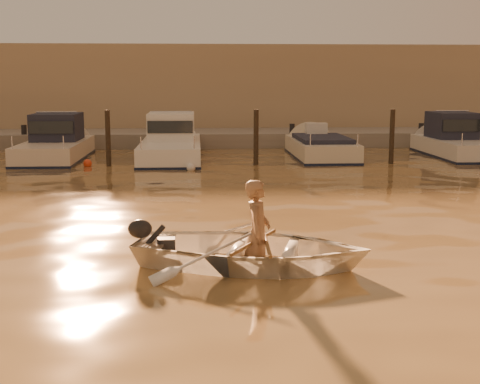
{
  "coord_description": "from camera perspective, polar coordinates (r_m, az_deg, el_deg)",
  "views": [
    {
      "loc": [
        -2.34,
        -10.23,
        3.09
      ],
      "look_at": [
        -1.45,
        3.52,
        0.75
      ],
      "focal_mm": 50.0,
      "sensor_mm": 36.0,
      "label": 1
    }
  ],
  "objects": [
    {
      "name": "oar_starboard",
      "position": [
        11.1,
        1.26,
        -4.28
      ],
      "size": [
        0.94,
        1.93,
        0.13
      ],
      "primitive_type": "cylinder",
      "rotation": [
        1.54,
        0.0,
        -0.43
      ],
      "color": "brown",
      "rests_on": "dinghy"
    },
    {
      "name": "oar_port",
      "position": [
        11.07,
        2.28,
        -4.32
      ],
      "size": [
        0.16,
        2.1,
        0.13
      ],
      "primitive_type": "cylinder",
      "rotation": [
        1.54,
        0.0,
        -0.05
      ],
      "color": "brown",
      "rests_on": "dinghy"
    },
    {
      "name": "piling_1",
      "position": [
        24.33,
        -11.19,
        4.29
      ],
      "size": [
        0.18,
        0.18,
        2.2
      ],
      "primitive_type": "cylinder",
      "color": "#2D2319",
      "rests_on": "ground_plane"
    },
    {
      "name": "fender_b",
      "position": [
        24.54,
        -12.88,
        2.39
      ],
      "size": [
        0.3,
        0.3,
        0.3
      ],
      "primitive_type": "sphere",
      "color": "red",
      "rests_on": "ground_plane"
    },
    {
      "name": "moored_boat_1",
      "position": [
        26.91,
        -15.53,
        4.03
      ],
      "size": [
        2.19,
        6.54,
        1.75
      ],
      "primitive_type": null,
      "color": "beige",
      "rests_on": "ground_plane"
    },
    {
      "name": "ground_plane",
      "position": [
        10.94,
        8.86,
        -6.89
      ],
      "size": [
        160.0,
        160.0,
        0.0
      ],
      "primitive_type": "plane",
      "color": "brown",
      "rests_on": "ground"
    },
    {
      "name": "quay",
      "position": [
        31.95,
        0.51,
        4.35
      ],
      "size": [
        52.0,
        4.0,
        1.0
      ],
      "primitive_type": "cube",
      "color": "gray",
      "rests_on": "ground_plane"
    },
    {
      "name": "piling_3",
      "position": [
        25.16,
        12.83,
        4.4
      ],
      "size": [
        0.18,
        0.18,
        2.2
      ],
      "primitive_type": "cylinder",
      "color": "#2D2319",
      "rests_on": "ground_plane"
    },
    {
      "name": "moored_boat_3",
      "position": [
        26.84,
        6.89,
        3.44
      ],
      "size": [
        2.15,
        6.17,
        0.95
      ],
      "primitive_type": null,
      "color": "beige",
      "rests_on": "ground_plane"
    },
    {
      "name": "outboard_motor",
      "position": [
        11.5,
        -6.4,
        -4.57
      ],
      "size": [
        0.97,
        0.62,
        0.7
      ],
      "primitive_type": null,
      "rotation": [
        0.0,
        0.0,
        -0.26
      ],
      "color": "black",
      "rests_on": "dinghy"
    },
    {
      "name": "person",
      "position": [
        11.06,
        1.52,
        -3.48
      ],
      "size": [
        0.57,
        0.73,
        1.76
      ],
      "primitive_type": "imported",
      "rotation": [
        0.0,
        0.0,
        1.31
      ],
      "color": "#8D6646",
      "rests_on": "dinghy"
    },
    {
      "name": "dinghy",
      "position": [
        11.15,
        1.0,
        -4.94
      ],
      "size": [
        4.49,
        3.7,
        0.81
      ],
      "primitive_type": "imported",
      "rotation": [
        0.0,
        0.0,
        1.31
      ],
      "color": "white",
      "rests_on": "ground_plane"
    },
    {
      "name": "piling_2",
      "position": [
        24.22,
        1.38,
        4.45
      ],
      "size": [
        0.18,
        0.18,
        2.2
      ],
      "primitive_type": "cylinder",
      "color": "#2D2319",
      "rests_on": "ground_plane"
    },
    {
      "name": "waterfront_building",
      "position": [
        37.31,
        -0.12,
        8.57
      ],
      "size": [
        46.0,
        7.0,
        4.8
      ],
      "primitive_type": "cube",
      "color": "#9E8466",
      "rests_on": "quay"
    },
    {
      "name": "fender_d",
      "position": [
        24.8,
        7.15,
        2.64
      ],
      "size": [
        0.3,
        0.3,
        0.3
      ],
      "primitive_type": "sphere",
      "color": "#D14418",
      "rests_on": "ground_plane"
    },
    {
      "name": "moored_boat_2",
      "position": [
        26.36,
        -5.9,
        4.22
      ],
      "size": [
        2.27,
        7.6,
        1.75
      ],
      "primitive_type": null,
      "color": "white",
      "rests_on": "ground_plane"
    },
    {
      "name": "moored_boat_4",
      "position": [
        28.33,
        17.92,
        4.18
      ],
      "size": [
        1.97,
        6.18,
        1.75
      ],
      "primitive_type": null,
      "color": "silver",
      "rests_on": "ground_plane"
    },
    {
      "name": "fender_c",
      "position": [
        22.86,
        -4.21,
        2.09
      ],
      "size": [
        0.3,
        0.3,
        0.3
      ],
      "primitive_type": "sphere",
      "color": "silver",
      "rests_on": "ground_plane"
    }
  ]
}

